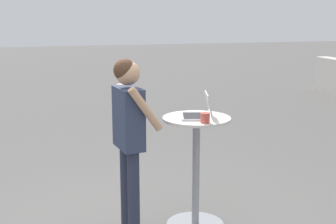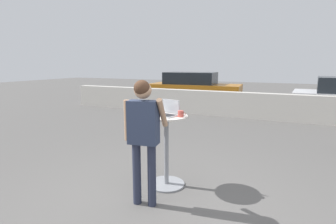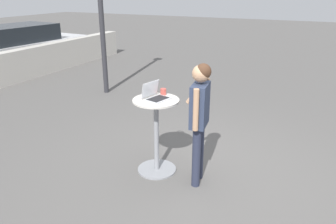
{
  "view_description": "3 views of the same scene",
  "coord_description": "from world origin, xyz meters",
  "px_view_note": "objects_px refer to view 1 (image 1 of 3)",
  "views": [
    {
      "loc": [
        3.79,
        -0.67,
        2.04
      ],
      "look_at": [
        -0.25,
        0.42,
        1.14
      ],
      "focal_mm": 50.0,
      "sensor_mm": 36.0,
      "label": 1
    },
    {
      "loc": [
        1.39,
        -2.73,
        1.83
      ],
      "look_at": [
        -0.03,
        0.37,
        1.2
      ],
      "focal_mm": 28.0,
      "sensor_mm": 36.0,
      "label": 2
    },
    {
      "loc": [
        -3.88,
        -1.27,
        2.49
      ],
      "look_at": [
        -0.38,
        0.41,
        1.01
      ],
      "focal_mm": 35.0,
      "sensor_mm": 36.0,
      "label": 3
    }
  ],
  "objects_px": {
    "cafe_table": "(196,168)",
    "standing_person": "(129,126)",
    "coffee_mug": "(205,118)",
    "laptop": "(199,112)"
  },
  "relations": [
    {
      "from": "cafe_table",
      "to": "coffee_mug",
      "type": "xyz_separation_m",
      "value": [
        0.23,
        0.0,
        0.53
      ]
    },
    {
      "from": "cafe_table",
      "to": "standing_person",
      "type": "xyz_separation_m",
      "value": [
        -0.02,
        -0.63,
        0.44
      ]
    },
    {
      "from": "laptop",
      "to": "standing_person",
      "type": "xyz_separation_m",
      "value": [
        -0.04,
        -0.65,
        -0.1
      ]
    },
    {
      "from": "cafe_table",
      "to": "laptop",
      "type": "bearing_deg",
      "value": 52.96
    },
    {
      "from": "standing_person",
      "to": "cafe_table",
      "type": "bearing_deg",
      "value": 87.9
    },
    {
      "from": "cafe_table",
      "to": "laptop",
      "type": "height_order",
      "value": "laptop"
    },
    {
      "from": "coffee_mug",
      "to": "cafe_table",
      "type": "bearing_deg",
      "value": -179.59
    },
    {
      "from": "coffee_mug",
      "to": "standing_person",
      "type": "distance_m",
      "value": 0.69
    },
    {
      "from": "cafe_table",
      "to": "standing_person",
      "type": "bearing_deg",
      "value": -92.1
    },
    {
      "from": "cafe_table",
      "to": "coffee_mug",
      "type": "distance_m",
      "value": 0.58
    }
  ]
}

